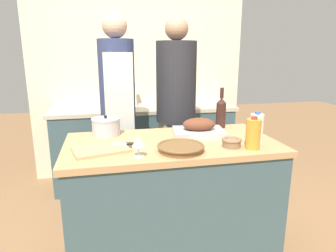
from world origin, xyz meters
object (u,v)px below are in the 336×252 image
knife_paring (125,144)px  cutting_board (101,150)px  knife_chef (122,144)px  person_cook_aproned (118,107)px  stock_pot (106,126)px  mixing_bowl (232,142)px  wicker_basket (181,148)px  wine_bottle_green (221,112)px  person_cook_guest (176,107)px  juice_jug (253,134)px  condiment_bottle_short (189,97)px  milk_jug (256,129)px  wine_glass_left (138,142)px  roasting_pan (199,129)px  stand_mixer (128,93)px  condiment_bottle_tall (190,95)px

knife_paring → cutting_board: bearing=-163.8°
knife_chef → person_cook_aproned: (0.02, 0.76, 0.11)m
stock_pot → mixing_bowl: stock_pot is taller
wicker_basket → wine_bottle_green: wine_bottle_green is taller
cutting_board → mixing_bowl: 0.82m
knife_chef → person_cook_guest: (0.55, 0.77, 0.08)m
juice_jug → condiment_bottle_short: juice_jug is taller
person_cook_aproned → milk_jug: bearing=-50.4°
condiment_bottle_short → person_cook_guest: 0.66m
wine_glass_left → knife_chef: bearing=106.2°
roasting_pan → person_cook_aproned: person_cook_aproned is taller
roasting_pan → milk_jug: bearing=-38.5°
wine_bottle_green → knife_paring: 0.86m
knife_chef → person_cook_aproned: 0.77m
knife_chef → stand_mixer: bearing=83.7°
mixing_bowl → juice_jug: bearing=-25.7°
knife_paring → condiment_bottle_short: 1.66m
person_cook_aproned → person_cook_guest: 0.53m
mixing_bowl → milk_jug: (0.19, 0.04, 0.07)m
stock_pot → juice_jug: 1.02m
stock_pot → wine_glass_left: stock_pot is taller
wicker_basket → wine_glass_left: bearing=-170.8°
knife_chef → condiment_bottle_short: bearing=58.1°
roasting_pan → wicker_basket: bearing=-124.7°
cutting_board → condiment_bottle_short: 1.78m
milk_jug → juice_jug: bearing=-126.7°
knife_paring → person_cook_guest: 1.00m
knife_paring → condiment_bottle_tall: 1.79m
condiment_bottle_tall → person_cook_aproned: size_ratio=0.11×
cutting_board → person_cook_guest: person_cook_guest is taller
wine_bottle_green → wicker_basket: bearing=-132.5°
stock_pot → wine_bottle_green: 0.89m
mixing_bowl → condiment_bottle_tall: condiment_bottle_tall is taller
juice_jug → stock_pot: bearing=150.1°
wine_bottle_green → person_cook_aproned: (-0.78, 0.49, -0.01)m
stand_mixer → person_cook_aproned: size_ratio=0.18×
cutting_board → wine_glass_left: (0.21, -0.15, 0.08)m
roasting_pan → person_cook_aproned: 0.86m
wicker_basket → stand_mixer: bearing=95.6°
cutting_board → wine_glass_left: bearing=-34.6°
stock_pot → condiment_bottle_tall: condiment_bottle_tall is taller
wine_bottle_green → person_cook_aproned: person_cook_aproned is taller
cutting_board → stand_mixer: bearing=79.4°
juice_jug → wine_bottle_green: size_ratio=0.64×
juice_jug → wine_bottle_green: (0.00, 0.54, 0.03)m
wicker_basket → milk_jug: bearing=6.4°
wine_bottle_green → wine_glass_left: wine_bottle_green is taller
milk_jug → condiment_bottle_tall: bearing=89.1°
person_cook_aproned → person_cook_guest: (0.53, 0.01, -0.02)m
knife_chef → person_cook_aproned: size_ratio=0.12×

